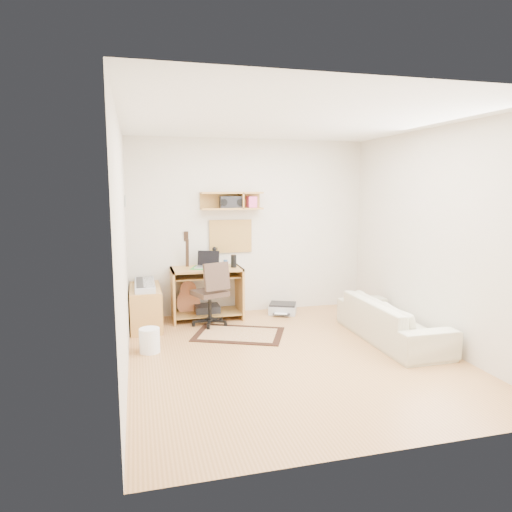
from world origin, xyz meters
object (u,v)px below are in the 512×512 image
object	(u,v)px
desk	(207,293)
cabinet	(146,307)
task_chair	(210,293)
printer	(283,308)
sofa	(392,313)

from	to	relation	value
desk	cabinet	xyz separation A→B (m)	(-0.87, -0.18, -0.10)
desk	task_chair	xyz separation A→B (m)	(-0.01, -0.33, 0.08)
printer	task_chair	bearing A→B (deg)	-141.68
desk	sofa	world-z (taller)	desk
cabinet	sofa	distance (m)	3.25
sofa	desk	bearing A→B (deg)	53.90
desk	sofa	distance (m)	2.58
cabinet	sofa	size ratio (longest dim) A/B	0.51
task_chair	printer	xyz separation A→B (m)	(1.16, 0.31, -0.37)
sofa	cabinet	bearing A→B (deg)	65.52
desk	task_chair	size ratio (longest dim) A/B	1.10
printer	desk	bearing A→B (deg)	-157.44
printer	sofa	distance (m)	1.79
task_chair	desk	bearing A→B (deg)	67.25
cabinet	printer	world-z (taller)	cabinet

